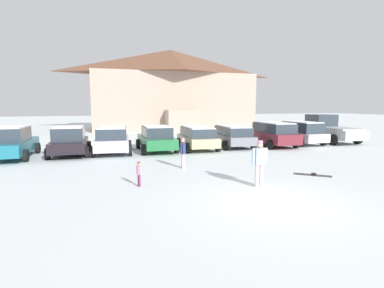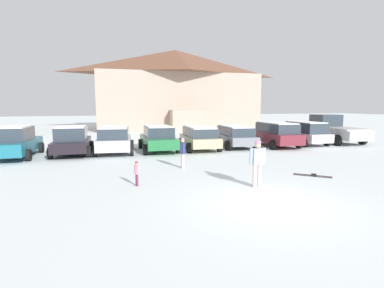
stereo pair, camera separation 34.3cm
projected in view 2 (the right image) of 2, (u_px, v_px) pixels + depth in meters
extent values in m
plane|color=silver|center=(270.00, 205.00, 8.82)|extent=(160.00, 160.00, 0.00)
cube|color=tan|center=(176.00, 102.00, 38.02)|extent=(19.42, 9.16, 6.67)
pyramid|color=brown|center=(176.00, 63.00, 37.40)|extent=(20.03, 9.77, 3.06)
cube|color=tan|center=(187.00, 121.00, 33.26)|extent=(3.64, 1.87, 2.40)
cube|color=#1D6B80|center=(16.00, 146.00, 16.72)|extent=(2.07, 4.76, 0.65)
cube|color=#2D3842|center=(13.00, 134.00, 16.40)|extent=(1.74, 2.51, 0.74)
cube|color=white|center=(13.00, 127.00, 16.35)|extent=(1.62, 2.38, 0.06)
cylinder|color=black|center=(5.00, 149.00, 17.90)|extent=(0.25, 0.65, 0.64)
cylinder|color=black|center=(41.00, 148.00, 18.39)|extent=(0.25, 0.65, 0.64)
cylinder|color=black|center=(28.00, 155.00, 15.61)|extent=(0.25, 0.65, 0.64)
cube|color=black|center=(72.00, 144.00, 17.71)|extent=(2.03, 4.32, 0.57)
cube|color=#2D3842|center=(71.00, 134.00, 17.42)|extent=(1.73, 2.27, 0.74)
cube|color=white|center=(71.00, 127.00, 17.37)|extent=(1.62, 2.15, 0.06)
cylinder|color=black|center=(58.00, 147.00, 18.74)|extent=(0.24, 0.65, 0.64)
cylinder|color=black|center=(92.00, 146.00, 19.27)|extent=(0.24, 0.65, 0.64)
cylinder|color=black|center=(50.00, 153.00, 16.22)|extent=(0.24, 0.65, 0.64)
cylinder|color=black|center=(89.00, 152.00, 16.75)|extent=(0.24, 0.65, 0.64)
cube|color=#B8B6C4|center=(115.00, 143.00, 18.24)|extent=(2.35, 4.24, 0.64)
cube|color=#2D3842|center=(114.00, 132.00, 18.08)|extent=(2.01, 3.25, 0.61)
cube|color=white|center=(114.00, 127.00, 18.04)|extent=(1.88, 3.08, 0.06)
cylinder|color=black|center=(100.00, 145.00, 19.32)|extent=(0.29, 0.66, 0.64)
cylinder|color=black|center=(132.00, 145.00, 19.69)|extent=(0.29, 0.66, 0.64)
cylinder|color=black|center=(95.00, 151.00, 16.87)|extent=(0.29, 0.66, 0.64)
cylinder|color=black|center=(132.00, 150.00, 17.25)|extent=(0.29, 0.66, 0.64)
cube|color=#236E3B|center=(158.00, 141.00, 19.14)|extent=(2.00, 4.52, 0.61)
cube|color=#2D3842|center=(159.00, 132.00, 18.85)|extent=(1.71, 2.37, 0.63)
cube|color=white|center=(159.00, 126.00, 18.81)|extent=(1.59, 2.25, 0.06)
cylinder|color=black|center=(140.00, 144.00, 20.24)|extent=(0.24, 0.65, 0.64)
cylinder|color=black|center=(169.00, 143.00, 20.77)|extent=(0.24, 0.65, 0.64)
cylinder|color=black|center=(145.00, 149.00, 17.60)|extent=(0.24, 0.65, 0.64)
cylinder|color=black|center=(178.00, 148.00, 18.13)|extent=(0.24, 0.65, 0.64)
cube|color=tan|center=(199.00, 140.00, 19.72)|extent=(2.14, 4.41, 0.57)
cube|color=#2D3842|center=(200.00, 132.00, 19.57)|extent=(1.85, 3.37, 0.56)
cube|color=white|center=(200.00, 127.00, 19.53)|extent=(1.72, 3.20, 0.06)
cylinder|color=black|center=(181.00, 143.00, 20.82)|extent=(0.27, 0.65, 0.64)
cylinder|color=black|center=(208.00, 142.00, 21.26)|extent=(0.27, 0.65, 0.64)
cylinder|color=black|center=(189.00, 148.00, 18.26)|extent=(0.27, 0.65, 0.64)
cylinder|color=black|center=(220.00, 147.00, 18.70)|extent=(0.27, 0.65, 0.64)
cube|color=gray|center=(235.00, 139.00, 20.87)|extent=(2.28, 4.62, 0.55)
cube|color=#2D3842|center=(235.00, 131.00, 20.71)|extent=(1.95, 3.53, 0.56)
cube|color=white|center=(235.00, 126.00, 20.67)|extent=(1.82, 3.35, 0.06)
cylinder|color=black|center=(216.00, 140.00, 22.05)|extent=(0.29, 0.66, 0.64)
cylinder|color=black|center=(241.00, 140.00, 22.44)|extent=(0.29, 0.66, 0.64)
cylinder|color=black|center=(227.00, 145.00, 19.37)|extent=(0.29, 0.66, 0.64)
cylinder|color=black|center=(256.00, 145.00, 19.75)|extent=(0.29, 0.66, 0.64)
cube|color=maroon|center=(276.00, 137.00, 21.20)|extent=(2.16, 4.66, 0.69)
cube|color=#2D3842|center=(277.00, 128.00, 21.03)|extent=(1.86, 3.56, 0.64)
cube|color=white|center=(277.00, 123.00, 20.99)|extent=(1.74, 3.38, 0.06)
cylinder|color=black|center=(254.00, 140.00, 22.38)|extent=(0.27, 0.65, 0.64)
cylinder|color=black|center=(278.00, 139.00, 22.83)|extent=(0.27, 0.65, 0.64)
cylinder|color=black|center=(272.00, 145.00, 19.67)|extent=(0.27, 0.65, 0.64)
cylinder|color=black|center=(299.00, 144.00, 20.11)|extent=(0.27, 0.65, 0.64)
cube|color=white|center=(305.00, 136.00, 22.22)|extent=(1.98, 4.20, 0.59)
cube|color=#2D3842|center=(306.00, 127.00, 22.06)|extent=(1.71, 3.20, 0.73)
cube|color=white|center=(306.00, 122.00, 22.00)|extent=(1.60, 3.04, 0.06)
cylinder|color=black|center=(284.00, 139.00, 23.24)|extent=(0.25, 0.65, 0.64)
cylinder|color=black|center=(305.00, 138.00, 23.72)|extent=(0.25, 0.65, 0.64)
cylinder|color=black|center=(304.00, 143.00, 20.80)|extent=(0.25, 0.65, 0.64)
cylinder|color=black|center=(327.00, 142.00, 21.27)|extent=(0.25, 0.65, 0.64)
cube|color=#B1B6B4|center=(334.00, 133.00, 23.41)|extent=(2.40, 5.70, 0.70)
cube|color=#2D3842|center=(326.00, 121.00, 24.37)|extent=(1.97, 1.91, 1.05)
cube|color=#B0ADAF|center=(344.00, 129.00, 22.41)|extent=(2.22, 3.20, 0.12)
cylinder|color=black|center=(309.00, 136.00, 24.81)|extent=(0.32, 0.82, 0.80)
cylinder|color=black|center=(332.00, 135.00, 25.31)|extent=(0.32, 0.82, 0.80)
cylinder|color=black|center=(337.00, 140.00, 21.59)|extent=(0.32, 0.82, 0.80)
cylinder|color=black|center=(363.00, 139.00, 22.09)|extent=(0.32, 0.82, 0.80)
cylinder|color=beige|center=(259.00, 176.00, 10.68)|extent=(0.15, 0.15, 0.82)
cylinder|color=beige|center=(255.00, 176.00, 10.62)|extent=(0.15, 0.15, 0.82)
cube|color=#9DB3D4|center=(258.00, 156.00, 10.56)|extent=(0.40, 0.24, 0.58)
cylinder|color=#9DB3D4|center=(264.00, 156.00, 10.63)|extent=(0.11, 0.11, 0.55)
cylinder|color=#9DB3D4|center=(251.00, 156.00, 10.48)|extent=(0.11, 0.11, 0.55)
sphere|color=tan|center=(258.00, 145.00, 10.51)|extent=(0.21, 0.21, 0.21)
cylinder|color=pink|center=(258.00, 142.00, 10.49)|extent=(0.20, 0.20, 0.10)
cylinder|color=#782C55|center=(137.00, 180.00, 10.88)|extent=(0.08, 0.08, 0.44)
cylinder|color=#782C55|center=(137.00, 180.00, 10.79)|extent=(0.08, 0.08, 0.44)
cube|color=pink|center=(137.00, 170.00, 10.78)|extent=(0.15, 0.23, 0.31)
cylinder|color=pink|center=(136.00, 169.00, 10.91)|extent=(0.06, 0.06, 0.29)
cylinder|color=pink|center=(138.00, 170.00, 10.66)|extent=(0.06, 0.06, 0.29)
sphere|color=tan|center=(137.00, 164.00, 10.76)|extent=(0.11, 0.11, 0.11)
cylinder|color=red|center=(137.00, 162.00, 10.75)|extent=(0.11, 0.11, 0.05)
cylinder|color=beige|center=(183.00, 161.00, 13.81)|extent=(0.13, 0.13, 0.69)
cylinder|color=beige|center=(182.00, 160.00, 13.96)|extent=(0.13, 0.13, 0.69)
cube|color=navy|center=(183.00, 148.00, 13.81)|extent=(0.25, 0.36, 0.49)
cylinder|color=navy|center=(183.00, 149.00, 13.60)|extent=(0.09, 0.09, 0.46)
cylinder|color=navy|center=(182.00, 147.00, 14.02)|extent=(0.09, 0.09, 0.46)
sphere|color=tan|center=(183.00, 141.00, 13.77)|extent=(0.18, 0.18, 0.18)
cylinder|color=pink|center=(183.00, 139.00, 13.76)|extent=(0.17, 0.17, 0.08)
cube|color=#2C2725|center=(312.00, 176.00, 12.29)|extent=(1.17, 1.07, 0.02)
cube|color=black|center=(314.00, 175.00, 12.26)|extent=(0.20, 0.19, 0.06)
cube|color=#2C2725|center=(313.00, 175.00, 12.47)|extent=(1.17, 1.07, 0.02)
cube|color=black|center=(314.00, 174.00, 12.44)|extent=(0.20, 0.19, 0.06)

